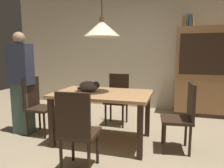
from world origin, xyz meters
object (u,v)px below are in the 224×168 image
at_px(dining_table, 102,99).
at_px(hutch_bookcase, 203,74).
at_px(chair_near_front, 77,128).
at_px(person_standing, 22,84).
at_px(book_brown_thick, 184,22).
at_px(book_green_slim, 187,21).
at_px(chair_right_side, 183,114).
at_px(book_yellow_short, 193,22).
at_px(chair_left_side, 37,103).
at_px(cat_sleeping, 89,86).
at_px(chair_far_back, 118,97).
at_px(pendant_lamp, 102,28).
at_px(book_blue_wide, 190,21).

xyz_separation_m(dining_table, hutch_bookcase, (1.58, 1.89, 0.24)).
relative_size(chair_near_front, person_standing, 0.56).
xyz_separation_m(dining_table, book_brown_thick, (1.16, 1.89, 1.31)).
bearing_deg(person_standing, book_green_slim, 36.77).
relative_size(chair_right_side, hutch_bookcase, 0.50).
bearing_deg(chair_right_side, book_yellow_short, 83.55).
height_order(chair_left_side, cat_sleeping, chair_left_side).
xyz_separation_m(chair_right_side, cat_sleeping, (-1.35, 0.04, 0.32)).
bearing_deg(chair_far_back, pendant_lamp, -90.03).
xyz_separation_m(hutch_bookcase, person_standing, (-2.94, -1.93, -0.06)).
xyz_separation_m(chair_near_front, chair_right_side, (1.12, 0.89, 0.00)).
bearing_deg(chair_near_front, book_brown_thick, 67.38).
bearing_deg(chair_left_side, book_brown_thick, 39.57).
distance_m(cat_sleeping, book_green_slim, 2.61).
xyz_separation_m(dining_table, book_blue_wide, (1.28, 1.89, 1.32)).
bearing_deg(chair_far_back, cat_sleeping, -105.17).
xyz_separation_m(hutch_bookcase, book_brown_thick, (-0.42, 0.00, 1.07)).
bearing_deg(book_green_slim, chair_right_side, -92.76).
relative_size(book_brown_thick, person_standing, 0.15).
bearing_deg(dining_table, book_blue_wide, 55.99).
height_order(chair_right_side, chair_far_back, same).
bearing_deg(chair_near_front, dining_table, 90.26).
height_order(chair_near_front, book_blue_wide, book_blue_wide).
xyz_separation_m(chair_left_side, person_standing, (-0.24, -0.04, 0.32)).
bearing_deg(chair_right_side, chair_near_front, -141.72).
distance_m(chair_right_side, book_green_slim, 2.39).
distance_m(chair_near_front, chair_left_side, 1.43).
distance_m(book_brown_thick, book_blue_wide, 0.12).
distance_m(chair_left_side, book_brown_thick, 3.30).
relative_size(chair_right_side, book_yellow_short, 4.65).
height_order(book_blue_wide, person_standing, book_blue_wide).
xyz_separation_m(dining_table, book_yellow_short, (1.34, 1.89, 1.29)).
xyz_separation_m(dining_table, book_green_slim, (1.22, 1.89, 1.33)).
height_order(hutch_bookcase, book_yellow_short, book_yellow_short).
relative_size(dining_table, book_green_slim, 5.38).
bearing_deg(book_green_slim, pendant_lamp, -122.80).
xyz_separation_m(hutch_bookcase, book_green_slim, (-0.36, 0.00, 1.09)).
relative_size(book_yellow_short, person_standing, 0.12).
bearing_deg(pendant_lamp, book_blue_wide, 55.99).
bearing_deg(book_yellow_short, chair_left_side, -142.58).
height_order(chair_left_side, chair_far_back, same).
distance_m(chair_far_back, person_standing, 1.68).
height_order(chair_left_side, book_blue_wide, book_blue_wide).
height_order(pendant_lamp, book_yellow_short, pendant_lamp).
distance_m(chair_left_side, chair_right_side, 2.26).
distance_m(dining_table, book_brown_thick, 2.58).
xyz_separation_m(chair_right_side, hutch_bookcase, (0.45, 1.88, 0.38)).
height_order(chair_far_back, book_brown_thick, book_brown_thick).
xyz_separation_m(chair_near_front, book_green_slim, (1.21, 2.77, 1.47)).
height_order(chair_right_side, book_yellow_short, book_yellow_short).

